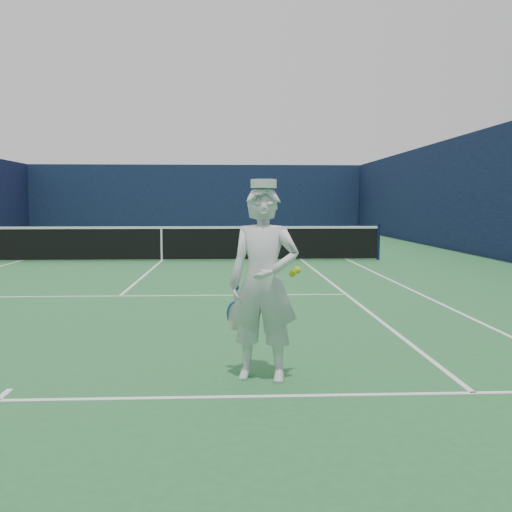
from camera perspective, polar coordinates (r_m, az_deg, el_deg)
The scene contains 5 objects.
ground at distance 16.87m, azimuth -9.40°, elevation -0.48°, with size 80.00×80.00×0.00m, color #286936.
court_markings at distance 16.86m, azimuth -9.40°, elevation -0.47°, with size 11.03×23.83×0.01m.
windscreen_fence at distance 16.79m, azimuth -9.51°, elevation 6.33°, with size 20.12×36.12×4.00m.
tennis_net at distance 16.82m, azimuth -9.43°, elevation 1.40°, with size 12.88×0.09×1.07m.
tennis_player at distance 5.36m, azimuth 0.75°, elevation -2.71°, with size 0.76×0.64×1.89m.
Camera 1 is at (1.97, -16.67, 1.67)m, focal length 40.00 mm.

